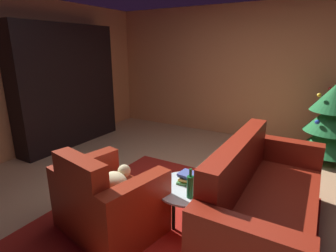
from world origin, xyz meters
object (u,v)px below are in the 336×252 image
(bookshelf_unit, at_px, (73,87))
(armchair_red, at_px, (108,202))
(coffee_table, at_px, (190,190))
(book_stack_on_table, at_px, (188,178))
(couch_red, at_px, (262,204))
(bottle_on_table, at_px, (190,186))
(decorated_tree, at_px, (331,121))

(bookshelf_unit, height_order, armchair_red, bookshelf_unit)
(coffee_table, relative_size, book_stack_on_table, 3.33)
(armchair_red, relative_size, book_stack_on_table, 5.04)
(coffee_table, bearing_deg, book_stack_on_table, 132.46)
(couch_red, relative_size, coffee_table, 2.80)
(coffee_table, distance_m, book_stack_on_table, 0.12)
(bottle_on_table, bearing_deg, bookshelf_unit, 156.18)
(couch_red, height_order, coffee_table, couch_red)
(bookshelf_unit, relative_size, coffee_table, 3.03)
(couch_red, bearing_deg, decorated_tree, 77.62)
(armchair_red, distance_m, coffee_table, 0.82)
(bottle_on_table, relative_size, decorated_tree, 0.23)
(armchair_red, distance_m, bottle_on_table, 0.82)
(book_stack_on_table, height_order, bottle_on_table, bottle_on_table)
(couch_red, relative_size, decorated_tree, 1.58)
(bookshelf_unit, relative_size, bottle_on_table, 7.46)
(bottle_on_table, bearing_deg, decorated_tree, 68.15)
(couch_red, distance_m, decorated_tree, 2.43)
(bottle_on_table, bearing_deg, coffee_table, 116.06)
(couch_red, height_order, bottle_on_table, couch_red)
(decorated_tree, bearing_deg, bottle_on_table, -111.85)
(bookshelf_unit, bearing_deg, coffee_table, -21.56)
(armchair_red, bearing_deg, coffee_table, 38.22)
(coffee_table, height_order, book_stack_on_table, book_stack_on_table)
(couch_red, distance_m, coffee_table, 0.70)
(decorated_tree, bearing_deg, armchair_red, -120.72)
(coffee_table, bearing_deg, bottle_on_table, -63.94)
(couch_red, bearing_deg, bookshelf_unit, 165.14)
(coffee_table, bearing_deg, armchair_red, -141.78)
(book_stack_on_table, bearing_deg, armchair_red, -136.48)
(couch_red, xyz_separation_m, book_stack_on_table, (-0.72, -0.15, 0.15))
(couch_red, distance_m, book_stack_on_table, 0.75)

